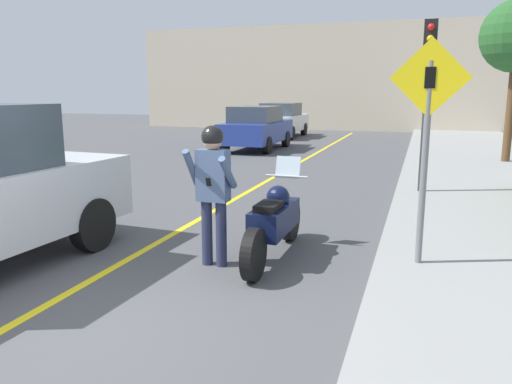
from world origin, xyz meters
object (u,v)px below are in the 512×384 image
Objects in this scene: parked_car_blue at (256,128)px; person_biker at (213,180)px; motorcycle at (275,221)px; parked_car_white at (282,120)px; crossing_sign at (427,131)px; traffic_light at (428,74)px.

person_biker is at bearing -73.98° from parked_car_blue.
parked_car_white reaches higher than motorcycle.
crossing_sign is 4.82m from traffic_light.
motorcycle is 0.90× the size of crossing_sign.
motorcycle is 0.57× the size of parked_car_white.
motorcycle is 1.05m from person_biker.
traffic_light reaches higher than crossing_sign.
parked_car_blue is at bearing -84.49° from parked_car_white.
person_biker is 18.84m from parked_car_white.
motorcycle is 12.97m from parked_car_blue.
person_biker is 5.98m from traffic_light.
parked_car_white is (-4.86, 17.82, 0.34)m from motorcycle.
person_biker is 0.43× the size of parked_car_white.
person_biker is 0.43× the size of parked_car_blue.
parked_car_white is at bearing 117.09° from traffic_light.
motorcycle is at bearing -70.51° from parked_car_blue.
motorcycle is 0.57× the size of parked_car_blue.
parked_car_white is (-6.72, 13.13, -1.73)m from traffic_light.
crossing_sign is (2.53, 0.48, 0.64)m from person_biker.
parked_car_blue is (-3.66, 12.77, -0.27)m from person_biker.
parked_car_blue is 5.62m from parked_car_white.
person_biker is at bearing -140.40° from motorcycle.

